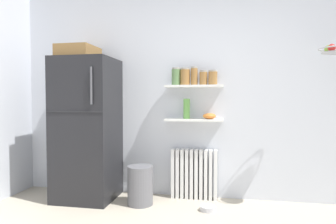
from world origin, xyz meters
The scene contains 15 objects.
back_wall centered at (0.00, 2.05, 1.30)m, with size 7.04×0.10×2.60m, color silver.
refrigerator centered at (-1.24, 1.68, 0.87)m, with size 0.67×0.66×1.82m.
radiator centered at (0.02, 1.92, 0.29)m, with size 0.55×0.12×0.59m.
wall_shelf_lower centered at (0.02, 1.89, 0.95)m, with size 0.68×0.22×0.03m, color white.
wall_shelf_upper centered at (0.02, 1.89, 1.34)m, with size 0.68×0.22×0.03m, color white.
storage_jar_0 centered at (-0.20, 1.89, 1.46)m, with size 0.11×0.11×0.21m.
storage_jar_1 centered at (-0.09, 1.89, 1.46)m, with size 0.12×0.12×0.20m.
storage_jar_2 centered at (0.02, 1.89, 1.46)m, with size 0.08×0.08×0.22m.
storage_jar_3 centered at (0.13, 1.89, 1.44)m, with size 0.09×0.09×0.17m.
storage_jar_4 centered at (0.23, 1.89, 1.44)m, with size 0.10×0.10×0.17m.
vase centered at (-0.07, 1.89, 1.08)m, with size 0.08×0.08×0.24m, color #66A84C.
shelf_bowl centered at (0.20, 1.89, 0.99)m, with size 0.15×0.15×0.07m, color orange.
trash_bin centered at (-0.56, 1.59, 0.22)m, with size 0.29×0.29×0.44m, color slate.
pet_food_bowl centered at (0.20, 1.54, 0.03)m, with size 0.16×0.16×0.05m, color #B7B7BC.
hanging_fruit_basket centered at (1.45, 1.65, 1.69)m, with size 0.32×0.32×0.09m.
Camera 1 is at (0.37, -1.62, 1.18)m, focal length 31.88 mm.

